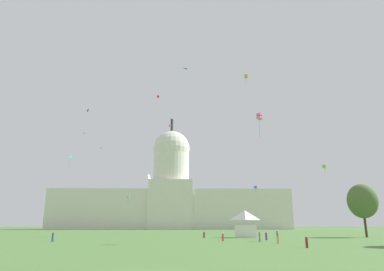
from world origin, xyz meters
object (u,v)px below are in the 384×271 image
(capitol_building, at_px, (171,199))
(kite_yellow_low, at_px, (161,196))
(person_purple_edge_west, at_px, (266,236))
(tree_east_near, at_px, (362,201))
(person_denim_near_tent, at_px, (277,234))
(kite_red_high, at_px, (158,96))
(person_grey_mid_center, at_px, (260,237))
(kite_orange_mid, at_px, (84,134))
(kite_turquoise_mid, at_px, (70,159))
(person_maroon_front_center, at_px, (307,242))
(kite_cyan_low, at_px, (128,197))
(kite_black_high, at_px, (88,110))
(kite_pink_mid, at_px, (260,117))
(person_maroon_lawn_far_left, at_px, (204,235))
(person_tan_back_center, at_px, (278,239))
(kite_white_low, at_px, (149,179))
(person_denim_lawn_far_right, at_px, (53,237))
(kite_green_high, at_px, (187,69))
(event_tent, at_px, (245,224))
(kite_gold_high, at_px, (246,76))
(kite_magenta_high, at_px, (170,126))
(kite_blue_mid, at_px, (256,187))
(kite_lime_low, at_px, (325,167))
(kite_violet_mid, at_px, (100,149))
(person_red_mid_right, at_px, (223,237))

(capitol_building, xyz_separation_m, kite_yellow_low, (-0.82, -85.48, -5.18))
(person_purple_edge_west, bearing_deg, tree_east_near, 27.93)
(person_denim_near_tent, distance_m, person_purple_edge_west, 11.20)
(person_denim_near_tent, height_order, kite_red_high, kite_red_high)
(person_grey_mid_center, relative_size, kite_orange_mid, 0.95)
(person_purple_edge_west, xyz_separation_m, kite_turquoise_mid, (-54.43, 43.07, 23.61))
(person_purple_edge_west, bearing_deg, capitol_building, 100.74)
(person_maroon_front_center, distance_m, kite_cyan_low, 105.46)
(person_grey_mid_center, height_order, person_denim_near_tent, person_denim_near_tent)
(kite_black_high, bearing_deg, kite_red_high, 158.20)
(capitol_building, xyz_separation_m, tree_east_near, (51.75, -133.48, -9.99))
(kite_pink_mid, bearing_deg, person_maroon_lawn_far_left, -13.40)
(person_tan_back_center, xyz_separation_m, kite_white_low, (-24.66, 30.62, 13.89))
(person_denim_near_tent, distance_m, kite_turquoise_mid, 71.88)
(capitol_building, xyz_separation_m, kite_pink_mid, (21.93, -156.65, 4.08))
(person_denim_lawn_far_right, xyz_separation_m, kite_red_high, (12.58, 72.97, 55.79))
(capitol_building, distance_m, kite_green_high, 136.51)
(person_tan_back_center, bearing_deg, event_tent, 108.90)
(event_tent, relative_size, person_grey_mid_center, 3.60)
(kite_yellow_low, bearing_deg, person_denim_near_tent, -25.54)
(tree_east_near, relative_size, kite_black_high, 10.90)
(person_maroon_lawn_far_left, bearing_deg, person_tan_back_center, -47.90)
(kite_black_high, bearing_deg, kite_gold_high, 112.00)
(person_maroon_lawn_far_left, bearing_deg, kite_magenta_high, 119.74)
(person_denim_lawn_far_right, bearing_deg, kite_gold_high, 169.22)
(kite_magenta_high, bearing_deg, kite_green_high, -42.31)
(person_grey_mid_center, height_order, kite_blue_mid, kite_blue_mid)
(event_tent, distance_m, kite_gold_high, 46.57)
(kite_gold_high, bearing_deg, kite_yellow_low, 128.86)
(kite_lime_low, distance_m, kite_violet_mid, 97.68)
(person_denim_lawn_far_right, height_order, kite_yellow_low, kite_yellow_low)
(kite_violet_mid, relative_size, kite_cyan_low, 0.48)
(event_tent, xyz_separation_m, person_purple_edge_west, (1.76, -13.20, -2.43))
(kite_red_high, bearing_deg, person_grey_mid_center, -139.30)
(person_purple_edge_west, relative_size, kite_magenta_high, 1.59)
(person_tan_back_center, distance_m, kite_green_high, 51.53)
(person_denim_lawn_far_right, relative_size, kite_black_high, 1.43)
(person_grey_mid_center, distance_m, person_purple_edge_west, 7.18)
(person_purple_edge_west, xyz_separation_m, kite_red_high, (-27.58, 68.09, 55.81))
(person_red_mid_right, height_order, kite_white_low, kite_white_low)
(kite_cyan_low, bearing_deg, kite_yellow_low, -30.37)
(person_denim_near_tent, bearing_deg, person_maroon_front_center, 175.29)
(kite_violet_mid, bearing_deg, kite_blue_mid, 140.73)
(person_denim_near_tent, height_order, kite_gold_high, kite_gold_high)
(kite_orange_mid, relative_size, kite_cyan_low, 0.65)
(kite_red_high, height_order, kite_gold_high, kite_red_high)
(person_maroon_lawn_far_left, height_order, person_tan_back_center, person_maroon_lawn_far_left)
(kite_gold_high, bearing_deg, person_grey_mid_center, -98.99)
(person_purple_edge_west, bearing_deg, kite_pink_mid, -102.19)
(person_maroon_front_center, height_order, kite_pink_mid, kite_pink_mid)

